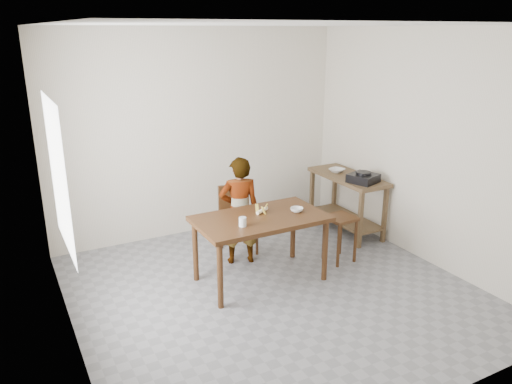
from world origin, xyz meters
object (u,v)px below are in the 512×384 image
dining_table (260,249)px  prep_counter (346,203)px  stool (340,238)px  dining_chair (239,220)px  child (239,211)px

dining_table → prep_counter: (1.72, 0.70, 0.03)m
dining_table → stool: bearing=-0.6°
dining_table → dining_chair: bearing=80.9°
stool → prep_counter: bearing=47.7°
dining_table → prep_counter: size_ratio=1.17×
prep_counter → child: size_ratio=0.93×
stool → child: bearing=153.3°
dining_chair → stool: bearing=-34.2°
prep_counter → dining_chair: 1.60m
dining_chair → dining_table: bearing=-93.3°
prep_counter → child: bearing=-174.1°
child → dining_chair: (0.12, 0.26, -0.23)m
child → dining_chair: size_ratio=1.56×
child → dining_chair: 0.37m
dining_table → child: (0.01, 0.52, 0.27)m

